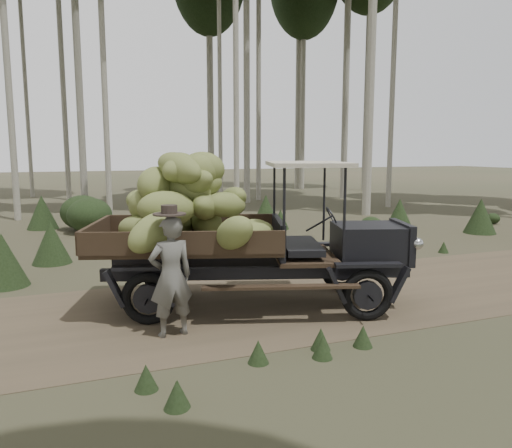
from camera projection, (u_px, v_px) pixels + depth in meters
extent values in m
plane|color=#473D2B|center=(308.00, 299.00, 8.97)|extent=(120.00, 120.00, 0.00)
cube|color=brown|center=(308.00, 298.00, 8.97)|extent=(70.00, 4.00, 0.01)
cube|color=black|center=(367.00, 242.00, 8.54)|extent=(1.36, 1.32, 0.60)
cube|color=black|center=(401.00, 242.00, 8.57)|extent=(0.44, 1.07, 0.68)
cube|color=black|center=(278.00, 237.00, 8.44)|extent=(0.55, 1.48, 0.60)
cube|color=#38281C|center=(188.00, 244.00, 8.37)|extent=(3.51, 2.81, 0.09)
cube|color=#38281C|center=(192.00, 224.00, 9.31)|extent=(2.93, 1.00, 0.35)
cube|color=#38281C|center=(182.00, 243.00, 7.37)|extent=(2.93, 1.00, 0.35)
cube|color=#38281C|center=(95.00, 233.00, 8.26)|extent=(0.67, 1.89, 0.35)
cube|color=beige|center=(307.00, 164.00, 8.29)|extent=(1.76, 2.15, 0.07)
cube|color=black|center=(255.00, 262.00, 8.91)|extent=(4.81, 1.65, 0.20)
cube|color=black|center=(257.00, 273.00, 8.09)|extent=(4.81, 1.65, 0.20)
torus|color=black|center=(342.00, 269.00, 9.49)|extent=(0.83, 0.40, 0.83)
torus|color=black|center=(367.00, 295.00, 7.77)|extent=(0.83, 0.40, 0.83)
torus|color=black|center=(163.00, 271.00, 9.30)|extent=(0.83, 0.40, 0.83)
torus|color=black|center=(148.00, 299.00, 7.58)|extent=(0.83, 0.40, 0.83)
sphere|color=beige|center=(397.00, 234.00, 9.05)|extent=(0.20, 0.20, 0.20)
sphere|color=beige|center=(417.00, 244.00, 8.09)|extent=(0.20, 0.20, 0.20)
ellipsoid|color=olive|center=(135.00, 229.00, 8.27)|extent=(0.73, 0.97, 0.51)
ellipsoid|color=olive|center=(205.00, 207.00, 8.26)|extent=(0.80, 1.07, 0.59)
ellipsoid|color=olive|center=(155.00, 184.00, 8.22)|extent=(0.92, 1.03, 0.76)
ellipsoid|color=olive|center=(200.00, 171.00, 8.21)|extent=(0.80, 0.68, 0.58)
ellipsoid|color=olive|center=(157.00, 232.00, 7.93)|extent=(0.90, 1.14, 0.85)
ellipsoid|color=olive|center=(145.00, 206.00, 8.40)|extent=(0.75, 0.99, 0.75)
ellipsoid|color=olive|center=(189.00, 185.00, 8.55)|extent=(0.68, 1.05, 0.66)
ellipsoid|color=olive|center=(179.00, 170.00, 8.01)|extent=(0.82, 0.76, 0.48)
ellipsoid|color=olive|center=(207.00, 223.00, 8.76)|extent=(0.56, 0.84, 0.66)
ellipsoid|color=olive|center=(144.00, 202.00, 8.64)|extent=(0.95, 0.98, 0.57)
ellipsoid|color=olive|center=(187.00, 188.00, 8.26)|extent=(1.03, 1.01, 0.63)
ellipsoid|color=olive|center=(184.00, 170.00, 8.22)|extent=(0.90, 1.16, 0.78)
ellipsoid|color=olive|center=(191.00, 218.00, 9.14)|extent=(0.82, 0.90, 0.46)
ellipsoid|color=olive|center=(225.00, 205.00, 8.32)|extent=(0.98, 0.75, 0.52)
ellipsoid|color=olive|center=(191.00, 189.00, 8.38)|extent=(0.87, 0.80, 0.50)
ellipsoid|color=olive|center=(203.00, 169.00, 8.28)|extent=(0.90, 0.78, 0.61)
ellipsoid|color=olive|center=(178.00, 224.00, 8.97)|extent=(0.89, 1.10, 0.62)
ellipsoid|color=olive|center=(167.00, 209.00, 7.87)|extent=(0.98, 0.62, 0.61)
ellipsoid|color=olive|center=(199.00, 188.00, 8.29)|extent=(1.02, 0.77, 0.68)
ellipsoid|color=olive|center=(193.00, 172.00, 8.22)|extent=(1.08, 0.87, 0.69)
ellipsoid|color=olive|center=(255.00, 236.00, 7.75)|extent=(0.90, 0.69, 0.61)
ellipsoid|color=olive|center=(232.00, 200.00, 8.74)|extent=(0.51, 1.00, 0.66)
ellipsoid|color=olive|center=(195.00, 183.00, 8.14)|extent=(0.72, 0.99, 0.62)
ellipsoid|color=olive|center=(179.00, 168.00, 8.01)|extent=(0.91, 1.10, 0.68)
ellipsoid|color=olive|center=(253.00, 233.00, 8.06)|extent=(1.01, 0.94, 0.49)
ellipsoid|color=olive|center=(152.00, 232.00, 7.27)|extent=(1.06, 0.80, 0.82)
ellipsoid|color=olive|center=(234.00, 233.00, 7.34)|extent=(0.70, 0.98, 0.76)
imported|color=#5D5B55|center=(171.00, 277.00, 7.07)|extent=(0.68, 0.49, 1.74)
cylinder|color=#312822|center=(169.00, 214.00, 6.94)|extent=(0.52, 0.52, 0.02)
cylinder|color=#312822|center=(169.00, 210.00, 6.93)|extent=(0.26, 0.26, 0.14)
cylinder|color=#B2AD9E|center=(58.00, 0.00, 25.37)|extent=(0.28, 0.28, 20.44)
cylinder|color=#B2AD9E|center=(102.00, 35.00, 19.30)|extent=(0.24, 0.24, 14.15)
cylinder|color=#B2AD9E|center=(395.00, 20.00, 22.29)|extent=(0.25, 0.25, 16.83)
cylinder|color=#B2AD9E|center=(303.00, 65.00, 33.25)|extent=(0.32, 0.32, 16.57)
cylinder|color=#B2AD9E|center=(246.00, 12.00, 24.20)|extent=(0.31, 0.31, 18.57)
cylinder|color=#B2AD9E|center=(219.00, 23.00, 23.81)|extent=(0.20, 0.20, 17.37)
cylinder|color=#B2AD9E|center=(299.00, 32.00, 33.37)|extent=(0.40, 0.40, 21.04)
cylinder|color=#B2AD9E|center=(21.00, 21.00, 27.16)|extent=(0.22, 0.22, 19.27)
cylinder|color=#B2AD9E|center=(367.00, 45.00, 32.35)|extent=(0.22, 0.22, 18.90)
cylinder|color=#B2AD9E|center=(347.00, 24.00, 26.43)|extent=(0.36, 0.36, 18.58)
cylinder|color=#B2AD9E|center=(210.00, 63.00, 29.66)|extent=(0.38, 0.38, 15.59)
cone|color=#233319|center=(399.00, 221.00, 14.42)|extent=(1.14, 1.14, 1.27)
ellipsoid|color=#233319|center=(371.00, 226.00, 15.71)|extent=(0.72, 0.72, 0.57)
cone|color=#233319|center=(480.00, 216.00, 16.01)|extent=(1.01, 1.01, 1.12)
cone|color=#233319|center=(3.00, 260.00, 9.72)|extent=(0.95, 0.95, 1.05)
ellipsoid|color=#233319|center=(83.00, 212.00, 16.71)|extent=(1.44, 1.44, 1.15)
ellipsoid|color=#233319|center=(94.00, 220.00, 16.57)|extent=(0.88, 0.88, 0.70)
cone|color=#233319|center=(266.00, 216.00, 15.37)|extent=(1.17, 1.17, 1.30)
cone|color=#233319|center=(51.00, 242.00, 11.72)|extent=(0.90, 0.90, 1.01)
cone|color=#233319|center=(280.00, 219.00, 16.87)|extent=(0.60, 0.60, 0.67)
cone|color=#233319|center=(42.00, 212.00, 16.88)|extent=(1.03, 1.03, 1.15)
ellipsoid|color=#233319|center=(493.00, 218.00, 18.08)|extent=(0.49, 0.49, 0.39)
cone|color=#233319|center=(107.00, 221.00, 16.22)|extent=(0.65, 0.65, 0.72)
ellipsoid|color=#233319|center=(90.00, 215.00, 15.99)|extent=(1.42, 1.42, 1.13)
cone|color=#233319|center=(252.00, 264.00, 11.08)|extent=(0.27, 0.27, 0.30)
cone|color=#233319|center=(146.00, 377.00, 5.54)|extent=(0.27, 0.27, 0.30)
cone|color=#233319|center=(321.00, 339.00, 6.66)|extent=(0.27, 0.27, 0.30)
cone|color=#233319|center=(409.00, 245.00, 13.30)|extent=(0.27, 0.27, 0.30)
cone|color=#233319|center=(176.00, 395.00, 5.14)|extent=(0.27, 0.27, 0.30)
cone|color=#233319|center=(288.00, 261.00, 11.38)|extent=(0.27, 0.27, 0.30)
cone|color=#233319|center=(219.00, 260.00, 11.43)|extent=(0.27, 0.27, 0.30)
cone|color=#233319|center=(177.00, 394.00, 5.17)|extent=(0.27, 0.27, 0.30)
cone|color=#233319|center=(347.00, 250.00, 12.65)|extent=(0.27, 0.27, 0.30)
cone|color=#233319|center=(322.00, 347.00, 6.39)|extent=(0.27, 0.27, 0.30)
cone|color=#233319|center=(258.00, 352.00, 6.24)|extent=(0.27, 0.27, 0.30)
cone|color=#233319|center=(444.00, 247.00, 12.98)|extent=(0.27, 0.27, 0.30)
cone|color=#233319|center=(363.00, 336.00, 6.77)|extent=(0.27, 0.27, 0.30)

